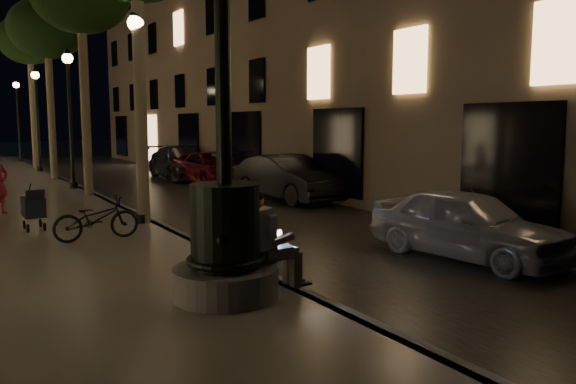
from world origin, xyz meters
TOP-DOWN VIEW (x-y plane):
  - ground at (0.00, 15.00)m, footprint 120.00×120.00m
  - cobble_lane at (3.00, 15.00)m, footprint 6.00×45.00m
  - curb_strip at (0.00, 15.00)m, footprint 0.25×45.00m
  - building_right at (10.00, 18.00)m, footprint 8.00×36.00m
  - fountain_lamppost at (-1.00, 2.00)m, footprint 1.40×1.40m
  - seated_man_laptop at (-0.39, 2.00)m, footprint 1.02×0.35m
  - tree_third at (-0.30, 20.00)m, footprint 3.00×3.00m
  - tree_far at (-0.22, 26.00)m, footprint 3.00×3.00m
  - lamp_curb_a at (-0.30, 8.00)m, footprint 0.36×0.36m
  - lamp_curb_b at (-0.30, 16.00)m, footprint 0.36×0.36m
  - lamp_curb_c at (-0.30, 24.00)m, footprint 0.36×0.36m
  - lamp_curb_d at (-0.30, 32.00)m, footprint 0.36×0.36m
  - stroller at (-2.53, 8.34)m, footprint 0.42×0.96m
  - car_front at (4.00, 2.35)m, footprint 1.91×3.93m
  - car_second at (5.20, 10.65)m, footprint 1.85×4.51m
  - car_third at (5.20, 16.55)m, footprint 2.50×4.81m
  - car_rear at (4.87, 19.20)m, footprint 2.28×5.02m
  - bicycle at (-1.62, 6.58)m, footprint 1.62×0.58m

SIDE VIEW (x-z plane):
  - ground at x=0.00m, z-range 0.00..0.00m
  - cobble_lane at x=3.00m, z-range 0.00..0.02m
  - curb_strip at x=0.00m, z-range 0.00..0.20m
  - bicycle at x=-1.62m, z-range 0.20..1.05m
  - car_front at x=4.00m, z-range 0.00..1.29m
  - car_third at x=5.20m, z-range 0.00..1.29m
  - stroller at x=-2.53m, z-range 0.20..1.18m
  - car_rear at x=4.87m, z-range 0.00..1.43m
  - car_second at x=5.20m, z-range 0.00..1.45m
  - seated_man_laptop at x=-0.39m, z-range 0.23..1.63m
  - fountain_lamppost at x=-1.00m, z-range -1.39..3.81m
  - lamp_curb_a at x=-0.30m, z-range 0.83..5.64m
  - lamp_curb_b at x=-0.30m, z-range 0.83..5.64m
  - lamp_curb_c at x=-0.30m, z-range 0.83..5.64m
  - lamp_curb_d at x=-0.30m, z-range 0.83..5.64m
  - tree_third at x=-0.30m, z-range 2.54..9.74m
  - tree_far at x=-0.22m, z-range 2.68..10.18m
  - building_right at x=10.00m, z-range 0.00..15.00m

